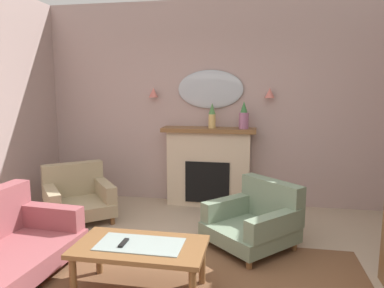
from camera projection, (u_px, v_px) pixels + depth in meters
wall_back at (220, 104)px, 5.38m from camera, size 6.28×0.10×2.99m
fireplace at (209, 167)px, 5.33m from camera, size 1.36×0.36×1.16m
mantel_vase_left at (212, 116)px, 5.18m from camera, size 0.10×0.10×0.36m
mantel_vase_centre at (244, 117)px, 5.10m from camera, size 0.14×0.14×0.39m
wall_mirror at (210, 89)px, 5.29m from camera, size 0.96×0.06×0.56m
wall_sconce_left at (154, 93)px, 5.40m from camera, size 0.14×0.14×0.14m
wall_sconce_right at (270, 93)px, 5.10m from camera, size 0.14×0.14×0.14m
coffee_table at (140, 251)px, 3.04m from camera, size 1.10×0.60×0.45m
tv_remote at (124, 243)px, 3.03m from camera, size 0.04×0.16×0.02m
armchair_in_corner at (256, 219)px, 3.98m from camera, size 1.14×1.15×0.71m
armchair_by_coffee_table at (77, 196)px, 4.83m from camera, size 1.14×1.14×0.71m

